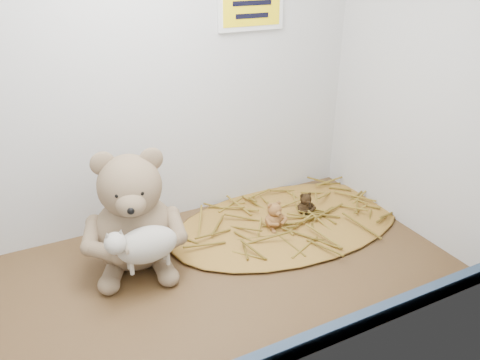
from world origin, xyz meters
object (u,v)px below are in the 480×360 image
main_teddy (133,210)px  mini_teddy_tan (274,214)px  toy_lamb (147,245)px  mini_teddy_brown (305,202)px

main_teddy → mini_teddy_tan: size_ratio=3.84×
main_teddy → toy_lamb: (0.00, -10.22, -3.28)cm
toy_lamb → mini_teddy_tan: (35.87, 7.92, -5.96)cm
main_teddy → mini_teddy_tan: main_teddy is taller
mini_teddy_brown → mini_teddy_tan: bearing=-161.3°
toy_lamb → mini_teddy_tan: size_ratio=2.30×
toy_lamb → mini_teddy_brown: bearing=12.2°
toy_lamb → mini_teddy_brown: toy_lamb is taller
main_teddy → toy_lamb: 10.73cm
mini_teddy_tan → mini_teddy_brown: size_ratio=1.17×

